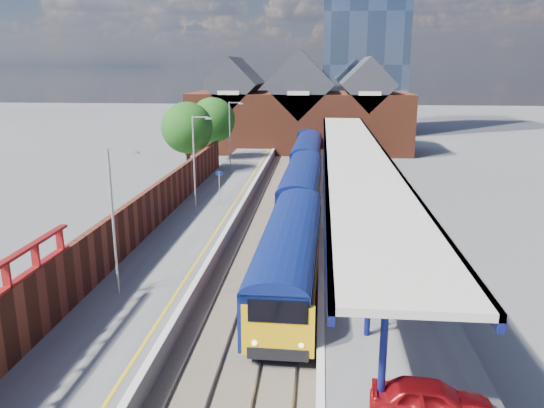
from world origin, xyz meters
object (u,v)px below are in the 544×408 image
Objects in this scene: parked_car_silver at (406,277)px; parked_car_dark at (389,226)px; platform_sign at (219,181)px; parked_car_red at (432,401)px; lamp_post_c at (196,156)px; lamp_post_b at (115,213)px; parked_car_blue at (407,272)px; train at (305,166)px; lamp_post_d at (231,131)px.

parked_car_dark is (0.22, 8.49, -0.02)m from parked_car_silver.
platform_sign is 0.67× the size of parked_car_red.
lamp_post_b is at bearing -90.00° from lamp_post_c.
parked_car_red is at bearing 153.89° from parked_car_dark.
lamp_post_b is 17.39m from parked_car_dark.
lamp_post_b reaches higher than parked_car_red.
parked_car_blue is at bearing 156.57° from parked_car_dark.
platform_sign reaches higher than train.
lamp_post_d is 2.80× the size of platform_sign.
train is at bearing 74.55° from lamp_post_b.
lamp_post_b is 1.88× the size of parked_car_red.
platform_sign reaches higher than parked_car_dark.
parked_car_silver is at bearing -53.35° from platform_sign.
parked_car_silver is at bearing 1.71° from parked_car_red.
parked_car_dark reaches higher than parked_car_blue.
parked_car_silver is (13.59, -30.44, -3.28)m from lamp_post_d.
lamp_post_d is 1.61× the size of parked_car_silver.
parked_car_red is at bearing -32.32° from lamp_post_b.
parked_car_dark is (0.92, 18.20, 0.06)m from parked_car_red.
lamp_post_d is 32.70m from parked_car_blue.
train is at bearing 13.67° from parked_car_red.
lamp_post_d is at bearing 90.00° from lamp_post_c.
lamp_post_b reaches higher than parked_car_blue.
lamp_post_c is 16.00m from lamp_post_d.
platform_sign is 0.53× the size of parked_car_dark.
parked_car_blue is (5.93, -25.87, -0.52)m from train.
lamp_post_c reaches higher than parked_car_dark.
lamp_post_c is 1.63× the size of parked_car_blue.
parked_car_blue is (-0.03, -7.50, -0.09)m from parked_car_dark.
lamp_post_c is at bearing 43.48° from parked_car_silver.
train reaches higher than parked_car_silver.
parked_car_silver is 1.01× the size of parked_car_blue.
platform_sign is at bearing 36.86° from parked_car_silver.
lamp_post_d is at bearing 23.63° from parked_car_red.
lamp_post_b is at bearing 102.82° from parked_car_dark.
lamp_post_b is 1.61× the size of parked_car_silver.
train is 15.33× the size of parked_car_blue.
lamp_post_b is 1.00× the size of lamp_post_d.
parked_car_dark is at bearing 8.67° from parked_car_blue.
train is 13.87× the size of parked_car_dark.
train reaches higher than parked_car_dark.
lamp_post_b and lamp_post_d have the same top height.
parked_car_red is at bearing -82.16° from train.
train is at bearing 21.78° from parked_car_blue.
lamp_post_d is 14.25m from platform_sign.
parked_car_dark is at bearing -32.57° from platform_sign.
lamp_post_d is 1.88× the size of parked_car_red.
parked_car_dark is 1.11× the size of parked_car_blue.
platform_sign is 0.58× the size of parked_car_silver.
train reaches higher than parked_car_red.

